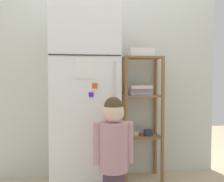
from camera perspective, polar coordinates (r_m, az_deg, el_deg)
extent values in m
cube|color=silver|center=(2.77, -1.38, 4.04)|extent=(2.47, 0.03, 2.24)
cube|color=white|center=(2.40, -6.14, -1.71)|extent=(0.60, 0.67, 1.74)
cube|color=black|center=(2.07, -6.03, 8.07)|extent=(0.58, 0.01, 0.01)
cylinder|color=silver|center=(2.06, 0.67, -0.48)|extent=(0.02, 0.02, 0.52)
cube|color=white|center=(2.06, -6.08, 5.27)|extent=(0.17, 0.00, 0.18)
cube|color=#5318D2|center=(2.06, -4.72, -0.82)|extent=(0.04, 0.02, 0.04)
cube|color=#BC17E5|center=(2.10, -1.64, -7.24)|extent=(0.04, 0.01, 0.04)
cube|color=#D05A17|center=(2.06, -3.94, 1.17)|extent=(0.04, 0.02, 0.04)
cylinder|color=#BF8C99|center=(1.91, 0.31, -12.40)|extent=(0.22, 0.22, 0.36)
sphere|color=#BF8C99|center=(1.93, 0.06, -7.03)|extent=(0.10, 0.10, 0.10)
sphere|color=beige|center=(1.86, 0.31, -4.84)|extent=(0.16, 0.16, 0.16)
sphere|color=#4C3823|center=(1.85, 0.31, -3.47)|extent=(0.14, 0.14, 0.14)
cylinder|color=#BF8C99|center=(1.89, -3.35, -11.70)|extent=(0.06, 0.06, 0.31)
cylinder|color=#BF8C99|center=(1.92, 3.90, -11.48)|extent=(0.06, 0.06, 0.31)
cylinder|color=olive|center=(2.54, 3.17, -6.66)|extent=(0.04, 0.04, 1.29)
cylinder|color=olive|center=(2.63, 11.36, -6.38)|extent=(0.04, 0.04, 1.29)
cylinder|color=olive|center=(2.78, 2.25, -5.86)|extent=(0.04, 0.04, 1.29)
cylinder|color=olive|center=(2.86, 9.79, -5.64)|extent=(0.04, 0.04, 1.29)
cube|color=olive|center=(2.68, 6.75, 7.45)|extent=(0.40, 0.26, 0.02)
cube|color=olive|center=(2.67, 6.71, -1.11)|extent=(0.40, 0.26, 0.02)
cube|color=olive|center=(2.73, 6.66, -10.12)|extent=(0.40, 0.26, 0.02)
cube|color=#99B2C6|center=(2.67, 6.39, -0.62)|extent=(0.23, 0.16, 0.03)
cube|color=#B293A3|center=(2.67, 6.39, 0.12)|extent=(0.23, 0.16, 0.04)
cube|color=silver|center=(2.65, 6.41, 0.90)|extent=(0.23, 0.17, 0.03)
cylinder|color=beige|center=(2.71, 5.15, -9.53)|extent=(0.09, 0.09, 0.05)
cylinder|color=#2D384C|center=(2.74, 8.16, -9.25)|extent=(0.10, 0.10, 0.06)
cube|color=white|center=(2.69, 6.47, 7.69)|extent=(0.26, 0.17, 0.01)
cube|color=white|center=(2.61, 6.90, 8.72)|extent=(0.26, 0.01, 0.09)
cube|color=white|center=(2.77, 6.08, 8.38)|extent=(0.26, 0.01, 0.09)
cube|color=white|center=(2.66, 3.81, 8.61)|extent=(0.01, 0.17, 0.09)
cube|color=white|center=(2.72, 9.09, 8.46)|extent=(0.01, 0.17, 0.09)
sphere|color=#A32923|center=(2.71, 7.11, 8.43)|extent=(0.07, 0.07, 0.07)
sphere|color=maroon|center=(2.68, 7.40, 8.57)|extent=(0.08, 0.08, 0.08)
sphere|color=orange|center=(2.71, 6.22, 8.47)|extent=(0.07, 0.07, 0.07)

